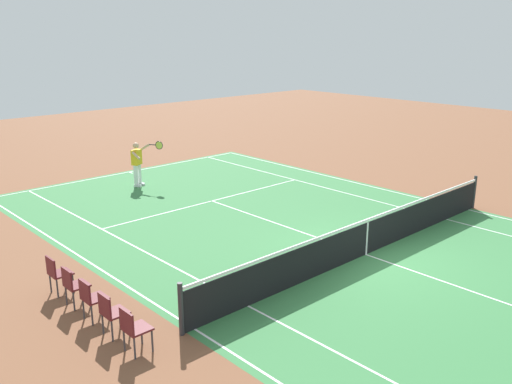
{
  "coord_description": "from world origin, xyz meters",
  "views": [
    {
      "loc": [
        -7.81,
        11.1,
        5.55
      ],
      "look_at": [
        3.92,
        0.25,
        0.9
      ],
      "focal_mm": 38.71,
      "sensor_mm": 36.0,
      "label": 1
    }
  ],
  "objects_px": {
    "tennis_ball": "(279,285)",
    "spectator_chair_2": "(91,297)",
    "spectator_chair_3": "(73,284)",
    "tennis_player_near": "(138,162)",
    "spectator_chair_4": "(57,272)",
    "spectator_chair_1": "(111,311)",
    "spectator_chair_0": "(133,327)",
    "tennis_net": "(367,237)"
  },
  "relations": [
    {
      "from": "tennis_ball",
      "to": "spectator_chair_2",
      "type": "bearing_deg",
      "value": 69.12
    },
    {
      "from": "spectator_chair_3",
      "to": "tennis_player_near",
      "type": "bearing_deg",
      "value": -39.27
    },
    {
      "from": "tennis_ball",
      "to": "spectator_chair_4",
      "type": "height_order",
      "value": "spectator_chair_4"
    },
    {
      "from": "tennis_player_near",
      "to": "spectator_chair_1",
      "type": "distance_m",
      "value": 10.74
    },
    {
      "from": "spectator_chair_0",
      "to": "spectator_chair_4",
      "type": "height_order",
      "value": "same"
    },
    {
      "from": "tennis_net",
      "to": "spectator_chair_2",
      "type": "xyz_separation_m",
      "value": [
        1.66,
        6.78,
        0.03
      ]
    },
    {
      "from": "tennis_net",
      "to": "spectator_chair_1",
      "type": "bearing_deg",
      "value": 82.78
    },
    {
      "from": "tennis_net",
      "to": "tennis_ball",
      "type": "xyz_separation_m",
      "value": [
        0.2,
        2.98,
        -0.46
      ]
    },
    {
      "from": "tennis_player_near",
      "to": "spectator_chair_0",
      "type": "bearing_deg",
      "value": 148.36
    },
    {
      "from": "spectator_chair_2",
      "to": "spectator_chair_4",
      "type": "height_order",
      "value": "same"
    },
    {
      "from": "tennis_ball",
      "to": "spectator_chair_4",
      "type": "distance_m",
      "value": 4.9
    },
    {
      "from": "spectator_chair_1",
      "to": "spectator_chair_2",
      "type": "bearing_deg",
      "value": 0.0
    },
    {
      "from": "spectator_chair_0",
      "to": "spectator_chair_3",
      "type": "xyz_separation_m",
      "value": [
        2.39,
        0.0,
        0.0
      ]
    },
    {
      "from": "spectator_chair_2",
      "to": "spectator_chair_3",
      "type": "height_order",
      "value": "same"
    },
    {
      "from": "tennis_player_near",
      "to": "spectator_chair_3",
      "type": "relative_size",
      "value": 1.93
    },
    {
      "from": "tennis_net",
      "to": "spectator_chair_0",
      "type": "distance_m",
      "value": 6.79
    },
    {
      "from": "tennis_net",
      "to": "tennis_player_near",
      "type": "xyz_separation_m",
      "value": [
        9.77,
        0.8,
        0.44
      ]
    },
    {
      "from": "spectator_chair_1",
      "to": "spectator_chair_4",
      "type": "height_order",
      "value": "same"
    },
    {
      "from": "spectator_chair_1",
      "to": "tennis_ball",
      "type": "bearing_deg",
      "value": -99.76
    },
    {
      "from": "tennis_player_near",
      "to": "spectator_chair_4",
      "type": "bearing_deg",
      "value": 137.46
    },
    {
      "from": "spectator_chair_1",
      "to": "spectator_chair_4",
      "type": "bearing_deg",
      "value": 0.0
    },
    {
      "from": "tennis_ball",
      "to": "spectator_chair_4",
      "type": "bearing_deg",
      "value": 51.33
    },
    {
      "from": "tennis_ball",
      "to": "spectator_chair_2",
      "type": "relative_size",
      "value": 0.08
    },
    {
      "from": "tennis_player_near",
      "to": "tennis_net",
      "type": "bearing_deg",
      "value": -175.29
    },
    {
      "from": "tennis_net",
      "to": "spectator_chair_1",
      "type": "distance_m",
      "value": 6.84
    },
    {
      "from": "spectator_chair_3",
      "to": "spectator_chair_4",
      "type": "height_order",
      "value": "same"
    },
    {
      "from": "tennis_player_near",
      "to": "tennis_ball",
      "type": "height_order",
      "value": "tennis_player_near"
    },
    {
      "from": "spectator_chair_2",
      "to": "spectator_chair_3",
      "type": "distance_m",
      "value": 0.8
    },
    {
      "from": "tennis_player_near",
      "to": "spectator_chair_4",
      "type": "distance_m",
      "value": 8.85
    },
    {
      "from": "spectator_chair_1",
      "to": "spectator_chair_3",
      "type": "distance_m",
      "value": 1.6
    },
    {
      "from": "tennis_ball",
      "to": "spectator_chair_2",
      "type": "xyz_separation_m",
      "value": [
        1.45,
        3.81,
        0.49
      ]
    },
    {
      "from": "tennis_player_near",
      "to": "spectator_chair_2",
      "type": "bearing_deg",
      "value": 143.6
    },
    {
      "from": "spectator_chair_3",
      "to": "spectator_chair_4",
      "type": "relative_size",
      "value": 1.0
    },
    {
      "from": "tennis_ball",
      "to": "spectator_chair_1",
      "type": "bearing_deg",
      "value": 80.24
    },
    {
      "from": "spectator_chair_0",
      "to": "tennis_net",
      "type": "bearing_deg",
      "value": -90.52
    },
    {
      "from": "spectator_chair_4",
      "to": "spectator_chair_3",
      "type": "bearing_deg",
      "value": 180.0
    },
    {
      "from": "spectator_chair_1",
      "to": "spectator_chair_4",
      "type": "distance_m",
      "value": 2.39
    },
    {
      "from": "tennis_net",
      "to": "tennis_ball",
      "type": "height_order",
      "value": "tennis_net"
    },
    {
      "from": "tennis_ball",
      "to": "spectator_chair_3",
      "type": "height_order",
      "value": "spectator_chair_3"
    },
    {
      "from": "spectator_chair_2",
      "to": "spectator_chair_4",
      "type": "distance_m",
      "value": 1.6
    },
    {
      "from": "spectator_chair_3",
      "to": "spectator_chair_2",
      "type": "bearing_deg",
      "value": 180.0
    },
    {
      "from": "tennis_player_near",
      "to": "tennis_ball",
      "type": "xyz_separation_m",
      "value": [
        -9.56,
        2.17,
        -0.9
      ]
    }
  ]
}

